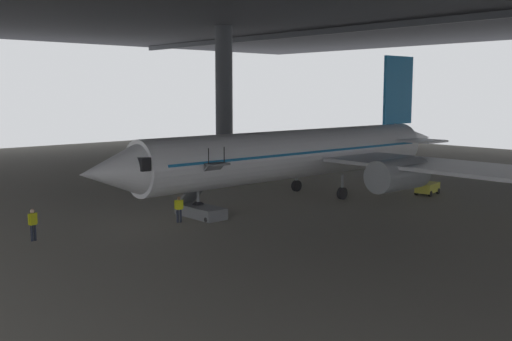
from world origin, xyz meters
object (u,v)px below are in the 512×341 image
at_px(boarding_stairs, 201,206).
at_px(crew_worker_near_nose, 33,223).
at_px(crew_worker_by_stairs, 179,208).
at_px(baggage_tug, 427,188).
at_px(airplane_main, 301,154).

bearing_deg(boarding_stairs, crew_worker_near_nose, -96.03).
bearing_deg(crew_worker_by_stairs, baggage_tug, 76.95).
bearing_deg(boarding_stairs, crew_worker_by_stairs, -79.08).
relative_size(crew_worker_by_stairs, baggage_tug, 0.67).
height_order(airplane_main, crew_worker_by_stairs, airplane_main).
distance_m(crew_worker_near_nose, baggage_tug, 29.05).
bearing_deg(baggage_tug, crew_worker_near_nose, -102.15).
xyz_separation_m(crew_worker_near_nose, baggage_tug, (6.11, 28.40, -0.47)).
bearing_deg(crew_worker_near_nose, airplane_main, 88.12).
relative_size(airplane_main, crew_worker_near_nose, 19.80).
height_order(crew_worker_near_nose, crew_worker_by_stairs, crew_worker_near_nose).
distance_m(boarding_stairs, baggage_tug, 18.73).
xyz_separation_m(airplane_main, crew_worker_by_stairs, (0.82, -11.58, -2.43)).
bearing_deg(crew_worker_near_nose, boarding_stairs, 83.97).
relative_size(boarding_stairs, crew_worker_by_stairs, 2.83).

